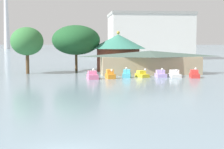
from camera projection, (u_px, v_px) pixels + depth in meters
The scene contains 12 objects.
pedal_boat_pink at pixel (93, 76), 54.95m from camera, with size 1.88×2.67×1.83m.
pedal_boat_orange at pixel (110, 75), 55.72m from camera, with size 1.61×2.46×1.61m.
pedal_boat_cyan at pixel (127, 74), 57.34m from camera, with size 1.81×2.48×1.83m.
pedal_boat_yellow at pixel (142, 74), 57.96m from camera, with size 2.21×3.04×1.58m.
pedal_boat_lavender at pixel (161, 74), 58.11m from camera, with size 1.68×2.37×1.64m.
pedal_boat_white at pixel (175, 74), 57.99m from camera, with size 1.73×2.60×1.44m.
pedal_boat_red at pixel (194, 74), 57.15m from camera, with size 1.96×3.03×1.81m.
boathouse at pixel (150, 62), 63.33m from camera, with size 19.98×6.86×4.44m.
green_roof_pavilion at pixel (118, 50), 70.25m from camera, with size 11.55×11.55×8.39m.
shoreline_tree_tall_left at pixel (27, 41), 63.75m from camera, with size 6.20×6.20×8.92m.
shoreline_tree_mid at pixel (76, 40), 69.42m from camera, with size 9.96×9.96×9.58m.
background_building_block at pixel (149, 36), 123.25m from camera, with size 29.60×18.89×16.67m.
Camera 1 is at (0.72, -17.18, 5.95)m, focal length 53.68 mm.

